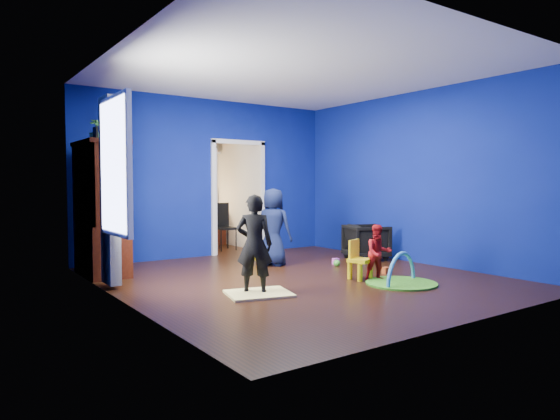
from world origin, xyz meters
TOP-DOWN VIEW (x-y plane):
  - floor at (0.00, 0.00)m, footprint 5.00×5.50m
  - ceiling at (0.00, 0.00)m, footprint 5.00×5.50m
  - wall_back at (0.00, 2.75)m, footprint 5.00×0.02m
  - wall_front at (0.00, -2.75)m, footprint 5.00×0.02m
  - wall_left at (-2.50, 0.00)m, footprint 0.02×5.50m
  - wall_right at (2.50, 0.00)m, footprint 0.02×5.50m
  - alcove at (0.60, 3.62)m, footprint 1.00×1.75m
  - armchair at (2.05, 0.73)m, footprint 0.87×0.85m
  - child_black at (-1.04, -0.46)m, footprint 0.53×0.51m
  - child_navy at (0.33, 1.15)m, footprint 0.66×0.74m
  - toddler_red at (0.80, -0.76)m, footprint 0.47×0.42m
  - vase at (-2.21, 1.60)m, footprint 0.22×0.22m
  - potted_plant at (-2.21, 2.12)m, footprint 0.19×0.19m
  - tv_armoire at (-2.21, 1.90)m, footprint 0.58×1.14m
  - crt_tv at (-2.17, 1.90)m, footprint 0.46×0.70m
  - yellow_blanket at (-1.04, -0.56)m, footprint 0.88×0.77m
  - hopper_ball at (0.28, 1.40)m, footprint 0.36×0.36m
  - kid_chair at (0.65, -0.56)m, footprint 0.36×0.36m
  - play_mat at (0.87, -1.11)m, footprint 0.94×0.94m
  - toy_arch at (0.87, -1.11)m, footprint 0.82×0.29m
  - window_left at (-2.48, 0.35)m, footprint 0.03×0.95m
  - curtain at (-2.37, 0.90)m, footprint 0.14×0.42m
  - doorway at (0.60, 2.75)m, footprint 1.16×0.10m
  - study_desk at (0.60, 4.26)m, footprint 0.88×0.44m
  - desk_monitor at (0.60, 4.38)m, footprint 0.40×0.05m
  - desk_lamp at (0.32, 4.32)m, footprint 0.14×0.14m
  - folding_chair at (0.60, 3.30)m, footprint 0.40×0.40m
  - book_shelf at (0.60, 4.37)m, footprint 0.88×0.24m
  - toy_0 at (1.27, -0.46)m, footprint 0.10×0.08m
  - toy_1 at (1.76, 0.51)m, footprint 0.11×0.11m
  - toy_2 at (1.13, 0.48)m, footprint 0.11×0.11m
  - toy_3 at (1.24, 0.64)m, footprint 0.10×0.08m

SIDE VIEW (x-z plane):
  - floor at x=0.00m, z-range -0.01..0.01m
  - play_mat at x=0.87m, z-range 0.00..0.03m
  - yellow_blanket at x=-1.04m, z-range 0.00..0.03m
  - toy_arch at x=0.87m, z-range -0.40..0.44m
  - toy_0 at x=1.27m, z-range 0.00..0.10m
  - toy_3 at x=1.24m, z-range 0.00..0.10m
  - toy_1 at x=1.76m, z-range 0.00..0.11m
  - toy_2 at x=1.13m, z-range 0.00..0.11m
  - hopper_ball at x=0.28m, z-range 0.00..0.36m
  - kid_chair at x=0.65m, z-range 0.00..0.50m
  - armchair at x=2.05m, z-range 0.00..0.62m
  - study_desk at x=0.60m, z-range 0.00..0.75m
  - toddler_red at x=0.80m, z-range 0.00..0.78m
  - folding_chair at x=0.60m, z-range 0.00..0.92m
  - child_black at x=-1.04m, z-range 0.00..1.21m
  - child_navy at x=0.33m, z-range 0.00..1.27m
  - desk_lamp at x=0.32m, z-range 0.86..1.00m
  - desk_monitor at x=0.60m, z-range 0.79..1.11m
  - tv_armoire at x=-2.21m, z-range 0.00..1.96m
  - crt_tv at x=-2.17m, z-range 0.75..1.29m
  - doorway at x=0.60m, z-range 0.00..2.10m
  - alcove at x=0.60m, z-range 0.00..2.50m
  - curtain at x=-2.37m, z-range 0.05..2.45m
  - wall_back at x=0.00m, z-range 0.00..2.90m
  - wall_front at x=0.00m, z-range 0.00..2.90m
  - wall_left at x=-2.50m, z-range 0.00..2.90m
  - wall_right at x=2.50m, z-range 0.00..2.90m
  - window_left at x=-2.48m, z-range 0.77..2.33m
  - book_shelf at x=0.60m, z-range 2.00..2.04m
  - vase at x=-2.21m, z-range 1.96..2.16m
  - potted_plant at x=-2.21m, z-range 1.96..2.31m
  - ceiling at x=0.00m, z-range 2.90..2.90m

